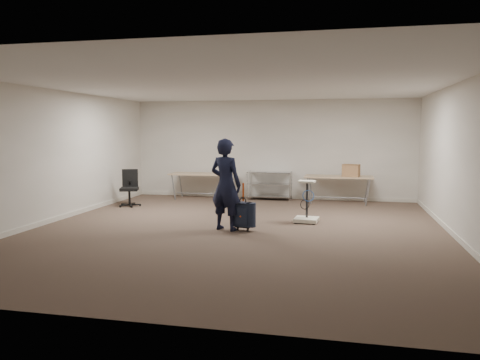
# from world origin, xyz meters

# --- Properties ---
(ground) EXTENTS (9.00, 9.00, 0.00)m
(ground) POSITION_xyz_m (0.00, 0.00, 0.00)
(ground) COLOR #3F2F26
(ground) RESTS_ON ground
(room_shell) EXTENTS (8.00, 9.00, 9.00)m
(room_shell) POSITION_xyz_m (0.00, 1.38, 0.05)
(room_shell) COLOR beige
(room_shell) RESTS_ON ground
(folding_table_left) EXTENTS (1.80, 0.75, 0.73)m
(folding_table_left) POSITION_xyz_m (-1.90, 3.95, 0.68)
(folding_table_left) COLOR tan
(folding_table_left) RESTS_ON ground
(folding_table_right) EXTENTS (1.80, 0.75, 0.73)m
(folding_table_right) POSITION_xyz_m (1.90, 3.95, 0.68)
(folding_table_right) COLOR tan
(folding_table_right) RESTS_ON ground
(wire_shelf) EXTENTS (1.22, 0.47, 0.80)m
(wire_shelf) POSITION_xyz_m (0.00, 4.20, 0.44)
(wire_shelf) COLOR silver
(wire_shelf) RESTS_ON ground
(person) EXTENTS (0.75, 0.61, 1.79)m
(person) POSITION_xyz_m (-0.22, -0.00, 0.89)
(person) COLOR black
(person) RESTS_ON ground
(suitcase) EXTENTS (0.38, 0.27, 0.93)m
(suitcase) POSITION_xyz_m (0.12, -0.00, 0.32)
(suitcase) COLOR black
(suitcase) RESTS_ON ground
(office_chair) EXTENTS (0.57, 0.57, 0.94)m
(office_chair) POSITION_xyz_m (-3.35, 2.31, 0.28)
(office_chair) COLOR black
(office_chair) RESTS_ON ground
(equipment_cart) EXTENTS (0.52, 0.52, 0.89)m
(equipment_cart) POSITION_xyz_m (1.27, 1.11, 0.23)
(equipment_cart) COLOR silver
(equipment_cart) RESTS_ON ground
(cardboard_box) EXTENTS (0.48, 0.40, 0.32)m
(cardboard_box) POSITION_xyz_m (2.22, 3.92, 0.89)
(cardboard_box) COLOR olive
(cardboard_box) RESTS_ON folding_table_right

